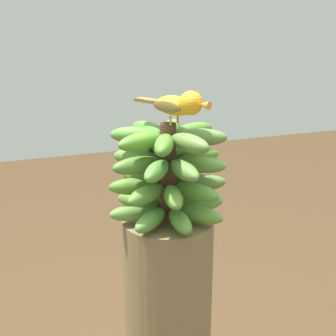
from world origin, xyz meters
TOP-DOWN VIEW (x-y plane):
  - banana_bunch at (-0.00, 0.00)m, footprint 0.30×0.30m
  - perched_bird at (0.02, -0.02)m, footprint 0.13×0.19m

SIDE VIEW (x-z plane):
  - banana_bunch at x=0.00m, z-range 1.00..1.25m
  - perched_bird at x=0.02m, z-range 1.26..1.34m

